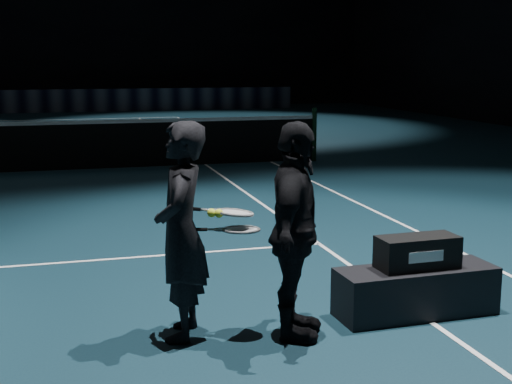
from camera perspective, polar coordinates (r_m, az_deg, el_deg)
net_post_right at (r=14.86m, az=4.67°, el=4.60°), size 0.10×0.10×1.10m
sponsor_backdrop at (r=29.43m, az=-18.22°, el=6.90°), size 22.00×0.15×0.90m
player_bench at (r=6.12m, az=12.66°, el=-7.75°), size 1.36×0.49×0.40m
racket_bag at (r=6.02m, az=12.79°, el=-4.71°), size 0.68×0.31×0.27m
bag_signature at (r=5.90m, az=13.46°, el=-5.07°), size 0.31×0.01×0.09m
player_a at (r=5.38m, az=-6.00°, el=-3.15°), size 0.56×0.69×1.66m
player_b at (r=5.35m, az=3.10°, el=-3.19°), size 0.78×1.05×1.66m
racket_lower at (r=5.34m, az=-1.20°, el=-3.03°), size 0.71×0.40×0.03m
racket_upper at (r=5.35m, az=-1.72°, el=-1.66°), size 0.71×0.36×0.10m
tennis_balls at (r=5.32m, az=-3.30°, el=-1.52°), size 0.12×0.10×0.12m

